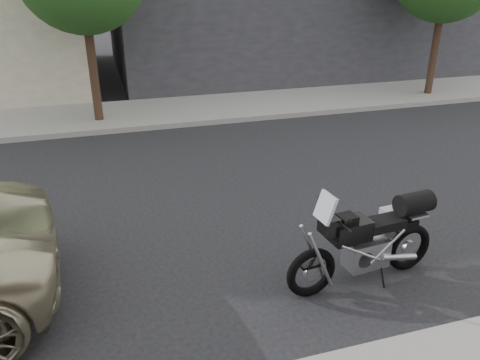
% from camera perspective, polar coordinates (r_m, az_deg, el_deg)
% --- Properties ---
extents(ground, '(120.00, 120.00, 0.00)m').
position_cam_1_polar(ground, '(8.65, -2.26, -3.26)').
color(ground, black).
rests_on(ground, ground).
extents(far_sidewalk, '(44.00, 3.00, 0.15)m').
position_cam_1_polar(far_sidewalk, '(14.61, -8.89, 8.22)').
color(far_sidewalk, gray).
rests_on(far_sidewalk, ground).
extents(motorcycle, '(2.32, 0.89, 1.47)m').
position_cam_1_polar(motorcycle, '(6.67, 15.85, -6.89)').
color(motorcycle, black).
rests_on(motorcycle, ground).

